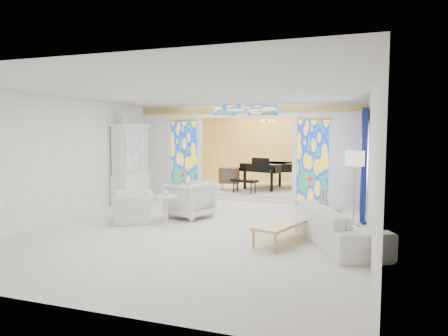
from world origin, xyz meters
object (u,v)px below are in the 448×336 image
(armchair_left, at_px, (134,207))
(sofa, at_px, (338,226))
(china_cabinet, at_px, (131,165))
(armchair_right, at_px, (190,200))
(coffee_table, at_px, (287,223))
(grand_piano, at_px, (273,167))
(tv_console, at_px, (229,176))

(armchair_left, height_order, sofa, sofa)
(china_cabinet, bearing_deg, armchair_right, -28.11)
(china_cabinet, xyz_separation_m, coffee_table, (5.20, -2.76, -0.80))
(coffee_table, relative_size, grand_piano, 0.66)
(coffee_table, height_order, tv_console, tv_console)
(coffee_table, bearing_deg, armchair_left, 171.24)
(armchair_left, bearing_deg, tv_console, 136.60)
(sofa, height_order, coffee_table, sofa)
(armchair_left, bearing_deg, coffee_table, 48.91)
(armchair_right, bearing_deg, grand_piano, -175.16)
(armchair_left, relative_size, armchair_right, 1.09)
(armchair_right, xyz_separation_m, tv_console, (-0.19, 3.82, 0.22))
(china_cabinet, distance_m, armchair_right, 2.93)
(china_cabinet, height_order, tv_console, china_cabinet)
(tv_console, bearing_deg, china_cabinet, -140.74)
(china_cabinet, height_order, armchair_right, china_cabinet)
(china_cabinet, distance_m, coffee_table, 5.94)
(armchair_left, height_order, armchair_right, armchair_right)
(armchair_right, bearing_deg, armchair_left, -34.26)
(coffee_table, bearing_deg, tv_console, 118.75)
(armchair_right, xyz_separation_m, sofa, (3.66, -1.34, -0.08))
(coffee_table, bearing_deg, china_cabinet, 152.06)
(china_cabinet, xyz_separation_m, grand_piano, (3.66, 3.41, -0.25))
(armchair_right, distance_m, sofa, 3.90)
(armchair_right, distance_m, grand_piano, 4.91)
(armchair_right, height_order, grand_piano, grand_piano)
(armchair_right, relative_size, sofa, 0.39)
(coffee_table, distance_m, tv_console, 5.98)
(china_cabinet, xyz_separation_m, tv_console, (2.32, 2.48, -0.50))
(armchair_left, bearing_deg, sofa, 51.54)
(china_cabinet, distance_m, sofa, 6.77)
(sofa, bearing_deg, armchair_left, 58.97)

